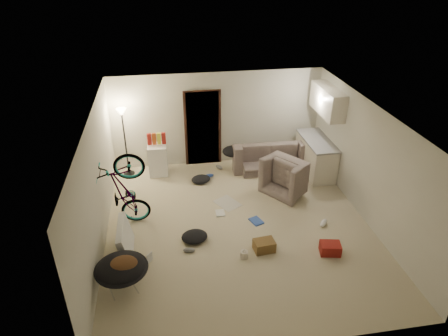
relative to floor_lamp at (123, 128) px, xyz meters
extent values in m
cube|color=beige|center=(2.40, -2.65, -1.32)|extent=(5.50, 6.00, 0.02)
cube|color=white|center=(2.40, -2.65, 1.20)|extent=(5.50, 6.00, 0.02)
cube|color=beige|center=(2.40, 0.36, -0.06)|extent=(5.50, 0.02, 2.50)
cube|color=beige|center=(2.40, -5.66, -0.06)|extent=(5.50, 0.02, 2.50)
cube|color=beige|center=(-0.36, -2.65, -0.06)|extent=(0.02, 6.00, 2.50)
cube|color=beige|center=(5.16, -2.65, -0.06)|extent=(0.02, 6.00, 2.50)
cube|color=black|center=(2.00, 0.32, -0.29)|extent=(0.85, 0.10, 2.04)
cube|color=#351B12|center=(2.00, 0.29, -0.29)|extent=(0.97, 0.04, 2.10)
cylinder|color=black|center=(0.00, 0.00, -1.29)|extent=(0.28, 0.28, 0.03)
cylinder|color=black|center=(0.00, 0.00, -0.46)|extent=(0.04, 0.04, 1.70)
cone|color=#FFE0A5|center=(0.00, 0.00, 0.41)|extent=(0.24, 0.24, 0.18)
cube|color=silver|center=(4.83, -0.65, -0.87)|extent=(0.60, 1.50, 0.88)
cube|color=gray|center=(4.83, -0.65, -0.41)|extent=(0.64, 1.54, 0.04)
cube|color=silver|center=(4.96, -0.65, 0.64)|extent=(0.38, 1.40, 0.65)
imported|color=#323831|center=(3.68, -0.20, -1.02)|extent=(1.97, 0.81, 0.57)
imported|color=#323831|center=(3.96, -1.38, -0.97)|extent=(1.33, 1.36, 0.67)
imported|color=black|center=(0.10, -2.25, -0.83)|extent=(1.82, 0.82, 1.04)
imported|color=maroon|center=(0.49, -3.54, -1.30)|extent=(0.25, 0.25, 0.02)
cube|color=white|center=(0.77, -0.10, -0.90)|extent=(0.49, 0.49, 0.81)
cube|color=maroon|center=(0.60, -0.10, -0.31)|extent=(0.11, 0.09, 0.30)
cube|color=#C04A18|center=(0.72, -0.10, -0.31)|extent=(0.11, 0.09, 0.30)
cube|color=yellow|center=(0.84, -0.10, -0.31)|extent=(0.10, 0.08, 0.30)
cube|color=maroon|center=(0.96, -0.10, -0.31)|extent=(0.11, 0.08, 0.30)
cylinder|color=silver|center=(0.10, -4.10, -1.10)|extent=(0.60, 0.60, 0.42)
ellipsoid|color=black|center=(0.10, -4.10, -0.84)|extent=(0.84, 0.84, 0.35)
torus|color=black|center=(0.10, -4.10, -0.84)|extent=(0.90, 0.90, 0.07)
ellipsoid|color=#51321B|center=(0.15, -4.13, -0.73)|extent=(0.48, 0.40, 0.22)
ellipsoid|color=black|center=(2.73, -0.20, -0.77)|extent=(0.60, 0.51, 0.28)
cube|color=silver|center=(0.10, -3.15, -0.99)|extent=(0.25, 0.97, 0.65)
cube|color=brown|center=(2.74, -3.51, -1.19)|extent=(0.42, 0.32, 0.23)
cube|color=maroon|center=(3.98, -3.79, -1.20)|extent=(0.43, 0.35, 0.22)
cylinder|color=beige|center=(2.32, -3.65, -1.23)|extent=(0.15, 0.15, 0.15)
cone|color=beige|center=(2.32, -3.65, -1.13)|extent=(0.08, 0.08, 0.06)
cube|color=beige|center=(2.31, -1.77, -1.30)|extent=(0.67, 0.72, 0.01)
cube|color=#3357B8|center=(2.81, -2.57, -1.29)|extent=(0.31, 0.36, 0.03)
cube|color=silver|center=(2.08, -2.15, -1.30)|extent=(0.20, 0.26, 0.02)
ellipsoid|color=#3357B8|center=(2.04, -0.51, -1.26)|extent=(0.26, 0.13, 0.09)
ellipsoid|color=slate|center=(2.37, -0.10, -1.26)|extent=(0.23, 0.26, 0.09)
ellipsoid|color=slate|center=(1.29, -3.33, -1.26)|extent=(0.25, 0.14, 0.09)
ellipsoid|color=white|center=(4.20, -2.92, -1.25)|extent=(0.27, 0.29, 0.11)
ellipsoid|color=black|center=(1.43, -2.98, -1.22)|extent=(0.59, 0.52, 0.17)
ellipsoid|color=black|center=(1.81, -0.70, -1.23)|extent=(0.59, 0.55, 0.15)
camera|label=1|loc=(1.00, -9.37, 3.89)|focal=32.00mm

